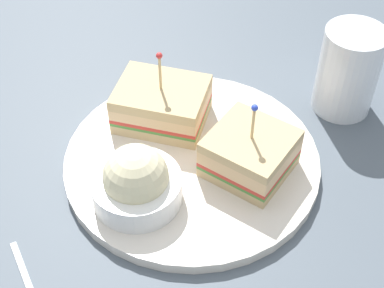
% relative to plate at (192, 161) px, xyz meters
% --- Properties ---
extents(ground_plane, '(1.14, 1.14, 0.02)m').
position_rel_plate_xyz_m(ground_plane, '(0.00, 0.00, -0.02)').
color(ground_plane, '#4C5660').
extents(plate, '(0.28, 0.28, 0.01)m').
position_rel_plate_xyz_m(plate, '(0.00, 0.00, 0.00)').
color(plate, silver).
rests_on(plate, ground_plane).
extents(sandwich_half_front, '(0.12, 0.10, 0.10)m').
position_rel_plate_xyz_m(sandwich_half_front, '(-0.06, 0.03, 0.03)').
color(sandwich_half_front, tan).
rests_on(sandwich_half_front, plate).
extents(sandwich_half_back, '(0.08, 0.08, 0.09)m').
position_rel_plate_xyz_m(sandwich_half_back, '(0.06, 0.02, 0.03)').
color(sandwich_half_back, tan).
rests_on(sandwich_half_back, plate).
extents(coleslaw_bowl, '(0.09, 0.09, 0.07)m').
position_rel_plate_xyz_m(coleslaw_bowl, '(-0.01, -0.08, 0.03)').
color(coleslaw_bowl, white).
rests_on(coleslaw_bowl, plate).
extents(drink_glass, '(0.07, 0.07, 0.11)m').
position_rel_plate_xyz_m(drink_glass, '(0.10, 0.18, 0.04)').
color(drink_glass, '#B74C33').
rests_on(drink_glass, ground_plane).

